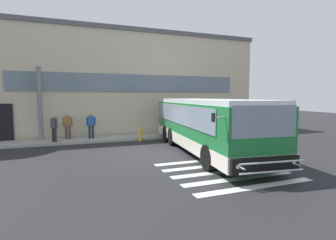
{
  "coord_description": "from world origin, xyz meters",
  "views": [
    {
      "loc": [
        -3.51,
        -12.49,
        2.83
      ],
      "look_at": [
        1.84,
        1.39,
        1.5
      ],
      "focal_mm": 28.05,
      "sensor_mm": 36.0,
      "label": 1
    }
  ],
  "objects_px": {
    "entry_support_column": "(40,103)",
    "passenger_at_curb_edge": "(91,124)",
    "passenger_by_doorway": "(68,124)",
    "safety_bollard_yellow": "(140,134)",
    "bus_main_foreground": "(204,126)",
    "passenger_near_column": "(54,126)"
  },
  "relations": [
    {
      "from": "entry_support_column",
      "to": "passenger_near_column",
      "type": "bearing_deg",
      "value": -55.94
    },
    {
      "from": "entry_support_column",
      "to": "passenger_at_curb_edge",
      "type": "bearing_deg",
      "value": -10.97
    },
    {
      "from": "bus_main_foreground",
      "to": "safety_bollard_yellow",
      "type": "relative_size",
      "value": 12.34
    },
    {
      "from": "safety_bollard_yellow",
      "to": "entry_support_column",
      "type": "bearing_deg",
      "value": 162.89
    },
    {
      "from": "entry_support_column",
      "to": "passenger_at_curb_edge",
      "type": "distance_m",
      "value": 3.28
    },
    {
      "from": "entry_support_column",
      "to": "passenger_by_doorway",
      "type": "height_order",
      "value": "entry_support_column"
    },
    {
      "from": "passenger_at_curb_edge",
      "to": "bus_main_foreground",
      "type": "bearing_deg",
      "value": -46.56
    },
    {
      "from": "bus_main_foreground",
      "to": "passenger_by_doorway",
      "type": "height_order",
      "value": "bus_main_foreground"
    },
    {
      "from": "passenger_near_column",
      "to": "passenger_by_doorway",
      "type": "relative_size",
      "value": 1.0
    },
    {
      "from": "passenger_near_column",
      "to": "passenger_by_doorway",
      "type": "bearing_deg",
      "value": 52.84
    },
    {
      "from": "passenger_by_doorway",
      "to": "entry_support_column",
      "type": "bearing_deg",
      "value": 173.4
    },
    {
      "from": "entry_support_column",
      "to": "passenger_at_curb_edge",
      "type": "height_order",
      "value": "entry_support_column"
    },
    {
      "from": "passenger_by_doorway",
      "to": "safety_bollard_yellow",
      "type": "xyz_separation_m",
      "value": [
        4.29,
        -1.62,
        -0.66
      ]
    },
    {
      "from": "passenger_near_column",
      "to": "safety_bollard_yellow",
      "type": "relative_size",
      "value": 1.86
    },
    {
      "from": "passenger_by_doorway",
      "to": "safety_bollard_yellow",
      "type": "relative_size",
      "value": 1.86
    },
    {
      "from": "entry_support_column",
      "to": "bus_main_foreground",
      "type": "xyz_separation_m",
      "value": [
        8.12,
        -6.04,
        -1.08
      ]
    },
    {
      "from": "bus_main_foreground",
      "to": "safety_bollard_yellow",
      "type": "distance_m",
      "value": 4.89
    },
    {
      "from": "passenger_by_doorway",
      "to": "passenger_at_curb_edge",
      "type": "relative_size",
      "value": 1.0
    },
    {
      "from": "safety_bollard_yellow",
      "to": "passenger_at_curb_edge",
      "type": "bearing_deg",
      "value": 157.05
    },
    {
      "from": "passenger_at_curb_edge",
      "to": "entry_support_column",
      "type": "bearing_deg",
      "value": 169.03
    },
    {
      "from": "bus_main_foreground",
      "to": "passenger_by_doorway",
      "type": "distance_m",
      "value": 8.8
    },
    {
      "from": "passenger_at_curb_edge",
      "to": "safety_bollard_yellow",
      "type": "distance_m",
      "value": 3.21
    }
  ]
}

